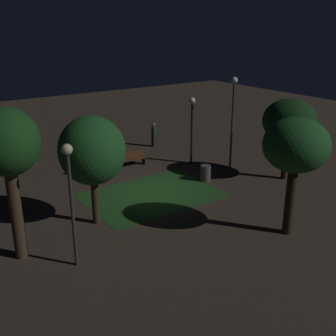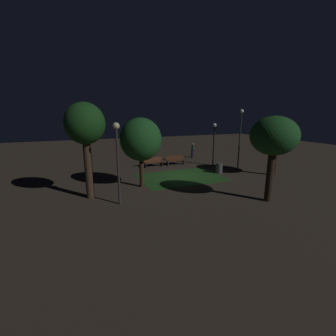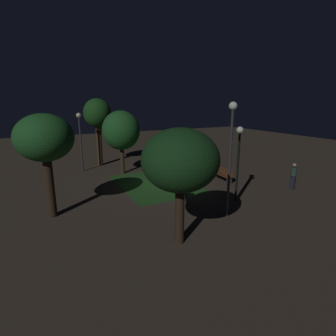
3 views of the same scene
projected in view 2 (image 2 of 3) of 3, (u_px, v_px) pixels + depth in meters
ground_plane at (182, 176)px, 18.24m from camera, size 60.00×60.00×0.00m
grass_lawn at (181, 177)px, 17.80m from camera, size 6.33×4.53×0.01m
bench_path_side at (175, 160)px, 22.07m from camera, size 1.82×0.55×0.88m
bench_front_right at (153, 162)px, 21.26m from camera, size 1.83×0.59×0.88m
tree_back_left at (141, 140)px, 14.82m from camera, size 2.67×2.67×4.55m
tree_near_wall at (278, 136)px, 17.69m from camera, size 2.76×2.76×4.31m
tree_lawn_side at (274, 137)px, 12.20m from camera, size 2.48×2.48×4.68m
tree_left_canopy at (85, 126)px, 12.58m from camera, size 2.17×2.17×5.41m
lamp_post_plaza_west at (117, 150)px, 11.87m from camera, size 0.36×0.36×4.36m
lamp_post_path_center at (240, 129)px, 20.03m from camera, size 0.36×0.36×5.15m
lamp_post_near_wall at (214, 136)px, 21.26m from camera, size 0.36×0.36×3.93m
trash_bin at (219, 168)px, 18.95m from camera, size 0.54×0.54×0.84m
pedestrian at (193, 150)px, 25.57m from camera, size 0.32×0.32×1.61m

